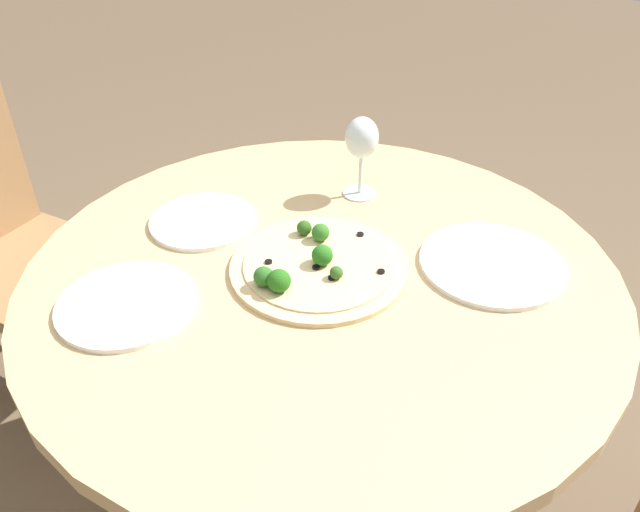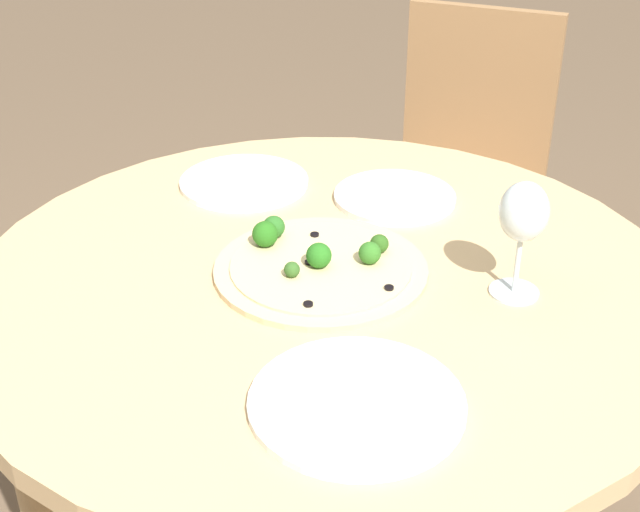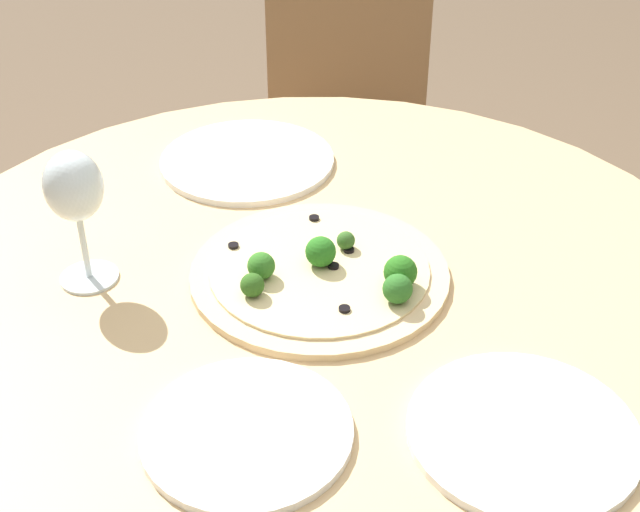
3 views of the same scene
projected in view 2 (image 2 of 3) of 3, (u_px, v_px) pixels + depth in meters
The scene contains 7 objects.
dining_table at pixel (325, 313), 1.40m from camera, with size 1.09×1.09×0.76m.
chair_2 at pixel (462, 183), 2.25m from camera, with size 0.45×0.45×0.92m.
pizza at pixel (318, 265), 1.36m from camera, with size 0.33×0.33×0.06m.
wine_glass at pixel (524, 216), 1.25m from camera, with size 0.07×0.07×0.18m.
plate_near at pixel (395, 197), 1.58m from camera, with size 0.22×0.22×0.01m.
plate_far at pixel (244, 182), 1.63m from camera, with size 0.24×0.24×0.01m.
plate_side at pixel (357, 403), 1.08m from camera, with size 0.27×0.27×0.01m.
Camera 2 is at (1.02, 0.56, 1.46)m, focal length 50.00 mm.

